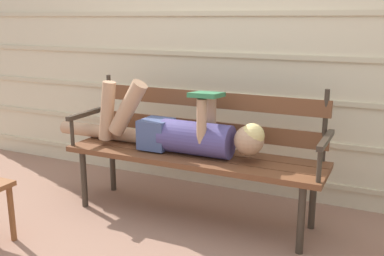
% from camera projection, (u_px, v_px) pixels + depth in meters
% --- Properties ---
extents(ground_plane, '(12.00, 12.00, 0.00)m').
position_uv_depth(ground_plane, '(186.00, 222.00, 3.02)').
color(ground_plane, '#936B56').
extents(house_siding, '(5.42, 0.08, 2.14)m').
position_uv_depth(house_siding, '(228.00, 55.00, 3.41)').
color(house_siding, beige).
rests_on(house_siding, ground).
extents(park_bench, '(1.78, 0.47, 0.92)m').
position_uv_depth(park_bench, '(196.00, 144.00, 3.05)').
color(park_bench, brown).
rests_on(park_bench, ground).
extents(reclining_person, '(1.64, 0.27, 0.49)m').
position_uv_depth(reclining_person, '(177.00, 131.00, 3.01)').
color(reclining_person, '#514784').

